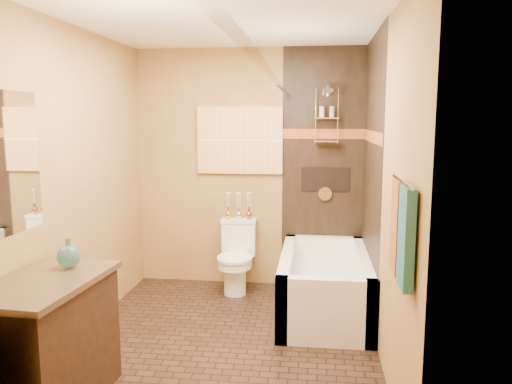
# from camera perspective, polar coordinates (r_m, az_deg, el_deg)

# --- Properties ---
(floor) EXTENTS (3.00, 3.00, 0.00)m
(floor) POSITION_cam_1_polar(r_m,az_deg,el_deg) (4.17, -3.60, -16.82)
(floor) COLOR black
(floor) RESTS_ON ground
(wall_left) EXTENTS (0.02, 3.00, 2.50)m
(wall_left) POSITION_cam_1_polar(r_m,az_deg,el_deg) (4.20, -20.08, 0.69)
(wall_left) COLOR #AB8242
(wall_left) RESTS_ON floor
(wall_right) EXTENTS (0.02, 3.00, 2.50)m
(wall_right) POSITION_cam_1_polar(r_m,az_deg,el_deg) (3.78, 14.41, 0.13)
(wall_right) COLOR #AB8242
(wall_right) RESTS_ON floor
(wall_back) EXTENTS (2.40, 0.02, 2.50)m
(wall_back) POSITION_cam_1_polar(r_m,az_deg,el_deg) (5.28, -0.77, 2.68)
(wall_back) COLOR #AB8242
(wall_back) RESTS_ON floor
(wall_front) EXTENTS (2.40, 0.02, 2.50)m
(wall_front) POSITION_cam_1_polar(r_m,az_deg,el_deg) (2.38, -10.47, -4.55)
(wall_front) COLOR #AB8242
(wall_front) RESTS_ON floor
(ceiling) EXTENTS (3.00, 3.00, 0.00)m
(ceiling) POSITION_cam_1_polar(r_m,az_deg,el_deg) (3.84, -3.96, 19.23)
(ceiling) COLOR silver
(ceiling) RESTS_ON wall_back
(alcove_tile_back) EXTENTS (0.85, 0.01, 2.50)m
(alcove_tile_back) POSITION_cam_1_polar(r_m,az_deg,el_deg) (5.22, 7.68, 2.54)
(alcove_tile_back) COLOR black
(alcove_tile_back) RESTS_ON wall_back
(alcove_tile_right) EXTENTS (0.01, 1.50, 2.50)m
(alcove_tile_right) POSITION_cam_1_polar(r_m,az_deg,el_deg) (4.52, 13.04, 1.49)
(alcove_tile_right) COLOR black
(alcove_tile_right) RESTS_ON wall_right
(mosaic_band_back) EXTENTS (0.85, 0.01, 0.10)m
(mosaic_band_back) POSITION_cam_1_polar(r_m,az_deg,el_deg) (5.19, 7.76, 6.60)
(mosaic_band_back) COLOR maroon
(mosaic_band_back) RESTS_ON alcove_tile_back
(mosaic_band_right) EXTENTS (0.01, 1.50, 0.10)m
(mosaic_band_right) POSITION_cam_1_polar(r_m,az_deg,el_deg) (4.49, 13.07, 6.19)
(mosaic_band_right) COLOR maroon
(mosaic_band_right) RESTS_ON alcove_tile_right
(alcove_niche) EXTENTS (0.50, 0.01, 0.25)m
(alcove_niche) POSITION_cam_1_polar(r_m,az_deg,el_deg) (5.23, 7.93, 1.44)
(alcove_niche) COLOR black
(alcove_niche) RESTS_ON alcove_tile_back
(shower_fixtures) EXTENTS (0.24, 0.33, 1.16)m
(shower_fixtures) POSITION_cam_1_polar(r_m,az_deg,el_deg) (5.09, 8.07, 7.08)
(shower_fixtures) COLOR silver
(shower_fixtures) RESTS_ON floor
(curtain_rod) EXTENTS (0.03, 1.55, 0.03)m
(curtain_rod) POSITION_cam_1_polar(r_m,az_deg,el_deg) (4.48, 3.09, 11.51)
(curtain_rod) COLOR silver
(curtain_rod) RESTS_ON wall_back
(towel_bar) EXTENTS (0.02, 0.55, 0.02)m
(towel_bar) POSITION_cam_1_polar(r_m,az_deg,el_deg) (2.72, 16.37, 1.15)
(towel_bar) COLOR silver
(towel_bar) RESTS_ON wall_right
(towel_teal) EXTENTS (0.05, 0.22, 0.52)m
(towel_teal) POSITION_cam_1_polar(r_m,az_deg,el_deg) (2.64, 16.80, -5.03)
(towel_teal) COLOR #1F5768
(towel_teal) RESTS_ON towel_bar
(towel_rust) EXTENTS (0.05, 0.22, 0.52)m
(towel_rust) POSITION_cam_1_polar(r_m,az_deg,el_deg) (2.89, 15.92, -3.85)
(towel_rust) COLOR brown
(towel_rust) RESTS_ON towel_bar
(sunset_painting) EXTENTS (0.90, 0.04, 0.70)m
(sunset_painting) POSITION_cam_1_polar(r_m,az_deg,el_deg) (5.25, -1.87, 5.93)
(sunset_painting) COLOR orange
(sunset_painting) RESTS_ON wall_back
(bathtub) EXTENTS (0.80, 1.50, 0.55)m
(bathtub) POSITION_cam_1_polar(r_m,az_deg,el_deg) (4.72, 7.85, -10.91)
(bathtub) COLOR white
(bathtub) RESTS_ON floor
(toilet) EXTENTS (0.37, 0.55, 0.73)m
(toilet) POSITION_cam_1_polar(r_m,az_deg,el_deg) (5.19, -2.23, -7.33)
(toilet) COLOR white
(toilet) RESTS_ON floor
(vanity) EXTENTS (0.63, 0.97, 0.82)m
(vanity) POSITION_cam_1_polar(r_m,az_deg,el_deg) (3.44, -22.88, -15.66)
(vanity) COLOR black
(vanity) RESTS_ON floor
(teal_bottle) EXTENTS (0.19, 0.19, 0.24)m
(teal_bottle) POSITION_cam_1_polar(r_m,az_deg,el_deg) (3.46, -20.64, -6.56)
(teal_bottle) COLOR #276B76
(teal_bottle) RESTS_ON vanity
(bud_vases) EXTENTS (0.28, 0.06, 0.27)m
(bud_vases) POSITION_cam_1_polar(r_m,az_deg,el_deg) (5.24, -1.98, -1.48)
(bud_vases) COLOR gold
(bud_vases) RESTS_ON toilet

